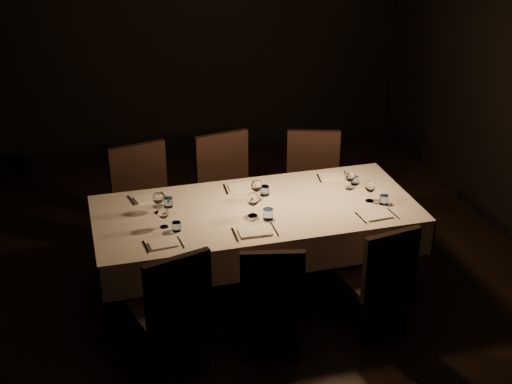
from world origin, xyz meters
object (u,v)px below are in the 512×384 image
object	(u,v)px
dining_table	(256,216)
chair_far_left	(145,201)
chair_near_right	(380,275)
chair_near_left	(172,305)
chair_far_center	(228,187)
chair_near_center	(271,294)
chair_far_right	(313,182)

from	to	relation	value
dining_table	chair_far_left	size ratio (longest dim) A/B	2.42
dining_table	chair_near_right	distance (m)	1.08
dining_table	chair_near_left	xyz separation A→B (m)	(-0.80, -0.80, -0.15)
chair_near_right	chair_far_center	xyz separation A→B (m)	(-0.76, 1.62, 0.06)
chair_near_center	chair_far_right	size ratio (longest dim) A/B	0.91
chair_near_center	chair_far_right	xyz separation A→B (m)	(0.86, 1.57, 0.04)
chair_far_left	chair_far_right	xyz separation A→B (m)	(1.53, 0.02, -0.02)
chair_near_left	chair_far_left	size ratio (longest dim) A/B	0.93
dining_table	chair_near_right	size ratio (longest dim) A/B	2.75
chair_near_right	chair_far_center	distance (m)	1.79
chair_near_left	chair_far_left	bearing A→B (deg)	-105.99
chair_near_center	chair_far_center	world-z (taller)	chair_far_center
dining_table	chair_far_left	bearing A→B (deg)	136.65
chair_near_center	dining_table	bearing A→B (deg)	-85.30
dining_table	chair_far_center	distance (m)	0.84
dining_table	chair_far_center	size ratio (longest dim) A/B	2.44
chair_far_center	chair_near_right	bearing A→B (deg)	-74.91
dining_table	chair_near_center	size ratio (longest dim) A/B	2.78
chair_far_center	chair_far_right	size ratio (longest dim) A/B	1.03
chair_near_left	chair_near_center	distance (m)	0.69
chair_near_left	chair_far_right	size ratio (longest dim) A/B	0.97
chair_far_left	chair_near_left	bearing A→B (deg)	-103.03
chair_far_left	dining_table	bearing A→B (deg)	-55.76
chair_far_left	chair_far_center	xyz separation A→B (m)	(0.75, 0.09, -0.00)
chair_near_center	chair_near_right	bearing A→B (deg)	-165.91
chair_near_center	chair_near_right	world-z (taller)	chair_near_right
chair_near_left	chair_far_center	size ratio (longest dim) A/B	0.94
chair_near_left	chair_near_right	size ratio (longest dim) A/B	1.06
chair_near_center	chair_far_center	distance (m)	1.64
chair_near_right	chair_far_right	size ratio (longest dim) A/B	0.91
chair_near_center	chair_far_left	xyz separation A→B (m)	(-0.67, 1.55, 0.06)
chair_near_right	chair_far_center	world-z (taller)	chair_far_center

